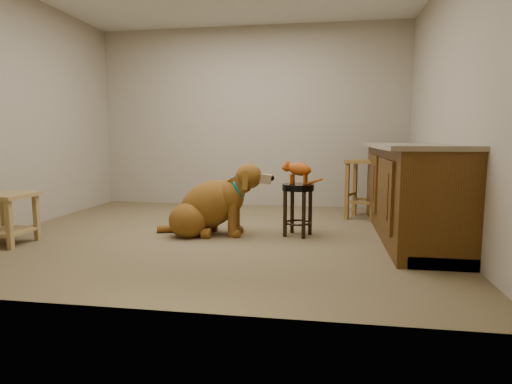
% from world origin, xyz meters
% --- Properties ---
extents(floor, '(4.50, 4.00, 0.01)m').
position_xyz_m(floor, '(0.00, 0.00, 0.00)').
color(floor, brown).
rests_on(floor, ground).
extents(room_shell, '(4.54, 4.04, 2.62)m').
position_xyz_m(room_shell, '(0.00, 0.00, 1.68)').
color(room_shell, '#A79B86').
rests_on(room_shell, ground).
extents(cabinet_run, '(0.70, 2.56, 0.94)m').
position_xyz_m(cabinet_run, '(1.94, 0.30, 0.44)').
color(cabinet_run, '#52310E').
rests_on(cabinet_run, ground).
extents(padded_stool, '(0.34, 0.34, 0.54)m').
position_xyz_m(padded_stool, '(0.82, 0.07, 0.38)').
color(padded_stool, black).
rests_on(padded_stool, ground).
extents(wood_stool, '(0.51, 0.51, 0.73)m').
position_xyz_m(wood_stool, '(1.57, 1.16, 0.38)').
color(wood_stool, brown).
rests_on(wood_stool, ground).
extents(side_table, '(0.47, 0.47, 0.48)m').
position_xyz_m(side_table, '(-1.86, -0.73, 0.32)').
color(side_table, '#9E8049').
rests_on(side_table, ground).
extents(golden_retriever, '(1.26, 0.63, 0.79)m').
position_xyz_m(golden_retriever, '(-0.07, -0.02, 0.30)').
color(golden_retriever, brown).
rests_on(golden_retriever, ground).
extents(tabby_kitten, '(0.43, 0.19, 0.27)m').
position_xyz_m(tabby_kitten, '(0.82, 0.07, 0.68)').
color(tabby_kitten, '#A64410').
rests_on(tabby_kitten, padded_stool).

